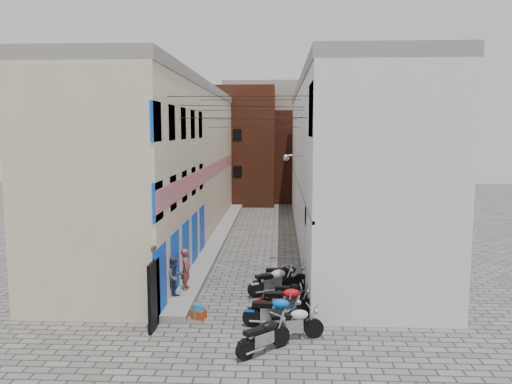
# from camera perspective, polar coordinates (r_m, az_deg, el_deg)

# --- Properties ---
(ground) EXTENTS (90.00, 90.00, 0.00)m
(ground) POSITION_cam_1_polar(r_m,az_deg,el_deg) (16.88, -2.53, -14.91)
(ground) COLOR #585653
(ground) RESTS_ON ground
(plinth) EXTENTS (0.90, 26.00, 0.25)m
(plinth) POSITION_cam_1_polar(r_m,az_deg,el_deg) (29.46, -4.19, -5.11)
(plinth) COLOR gray
(plinth) RESTS_ON ground
(building_left) EXTENTS (5.10, 27.00, 9.00)m
(building_left) POSITION_cam_1_polar(r_m,az_deg,el_deg) (29.32, -9.98, 3.38)
(building_left) COLOR beige
(building_left) RESTS_ON ground
(building_right) EXTENTS (5.94, 26.00, 9.00)m
(building_right) POSITION_cam_1_polar(r_m,az_deg,el_deg) (28.86, 9.79, 3.34)
(building_right) COLOR silver
(building_right) RESTS_ON ground
(building_far_brick_left) EXTENTS (6.00, 6.00, 10.00)m
(building_far_brick_left) POSITION_cam_1_polar(r_m,az_deg,el_deg) (43.75, -1.80, 5.30)
(building_far_brick_left) COLOR brown
(building_far_brick_left) RESTS_ON ground
(building_far_brick_right) EXTENTS (5.00, 6.00, 8.00)m
(building_far_brick_right) POSITION_cam_1_polar(r_m,az_deg,el_deg) (45.68, 4.68, 4.10)
(building_far_brick_right) COLOR brown
(building_far_brick_right) RESTS_ON ground
(building_far_concrete) EXTENTS (8.00, 5.00, 11.00)m
(building_far_concrete) POSITION_cam_1_polar(r_m,az_deg,el_deg) (49.62, 1.06, 6.08)
(building_far_concrete) COLOR gray
(building_far_concrete) RESTS_ON ground
(far_shopfront) EXTENTS (2.00, 0.30, 2.40)m
(far_shopfront) POSITION_cam_1_polar(r_m,az_deg,el_deg) (41.14, 0.68, -0.12)
(far_shopfront) COLOR black
(far_shopfront) RESTS_ON ground
(overhead_wires) EXTENTS (5.80, 13.02, 1.32)m
(overhead_wires) POSITION_cam_1_polar(r_m,az_deg,el_deg) (23.30, -0.88, 9.03)
(overhead_wires) COLOR black
(overhead_wires) RESTS_ON ground
(motorcycle_a) EXTENTS (1.84, 1.76, 1.12)m
(motorcycle_a) POSITION_cam_1_polar(r_m,az_deg,el_deg) (14.71, 0.89, -15.95)
(motorcycle_a) COLOR black
(motorcycle_a) RESTS_ON ground
(motorcycle_b) EXTENTS (2.02, 0.96, 1.12)m
(motorcycle_b) POSITION_cam_1_polar(r_m,az_deg,el_deg) (15.64, 4.21, -14.54)
(motorcycle_b) COLOR #B8B7BC
(motorcycle_b) RESTS_ON ground
(motorcycle_c) EXTENTS (2.10, 0.83, 1.19)m
(motorcycle_c) POSITION_cam_1_polar(r_m,az_deg,el_deg) (16.41, 2.08, -13.34)
(motorcycle_c) COLOR #0B5AAD
(motorcycle_c) RESTS_ON ground
(motorcycle_d) EXTENTS (2.11, 0.71, 1.21)m
(motorcycle_d) POSITION_cam_1_polar(r_m,az_deg,el_deg) (17.33, 3.35, -12.19)
(motorcycle_d) COLOR #AD0C12
(motorcycle_d) RESTS_ON ground
(motorcycle_e) EXTENTS (1.71, 0.56, 0.99)m
(motorcycle_e) POSITION_cam_1_polar(r_m,az_deg,el_deg) (18.46, 4.03, -11.34)
(motorcycle_e) COLOR black
(motorcycle_e) RESTS_ON ground
(motorcycle_f) EXTENTS (2.16, 1.50, 1.20)m
(motorcycle_f) POSITION_cam_1_polar(r_m,az_deg,el_deg) (19.47, 1.96, -10.02)
(motorcycle_f) COLOR #B8B7BC
(motorcycle_f) RESTS_ON ground
(motorcycle_g) EXTENTS (2.05, 0.66, 1.18)m
(motorcycle_g) POSITION_cam_1_polar(r_m,az_deg,el_deg) (20.19, 3.14, -9.43)
(motorcycle_g) COLOR black
(motorcycle_g) RESTS_ON ground
(person_a) EXTENTS (0.42, 0.60, 1.59)m
(person_a) POSITION_cam_1_polar(r_m,az_deg,el_deg) (19.47, -8.00, -8.72)
(person_a) COLOR #9E4239
(person_a) RESTS_ON plinth
(person_b) EXTENTS (0.92, 0.93, 1.51)m
(person_b) POSITION_cam_1_polar(r_m,az_deg,el_deg) (18.69, -9.29, -9.54)
(person_b) COLOR #383C54
(person_b) RESTS_ON plinth
(water_jug_near) EXTENTS (0.30, 0.30, 0.45)m
(water_jug_near) POSITION_cam_1_polar(r_m,az_deg,el_deg) (17.40, -6.28, -13.47)
(water_jug_near) COLOR #246CB6
(water_jug_near) RESTS_ON ground
(water_jug_far) EXTENTS (0.35, 0.35, 0.51)m
(water_jug_far) POSITION_cam_1_polar(r_m,az_deg,el_deg) (17.41, -6.69, -13.36)
(water_jug_far) COLOR #2369AF
(water_jug_far) RESTS_ON ground
(red_crate) EXTENTS (0.56, 0.50, 0.28)m
(red_crate) POSITION_cam_1_polar(r_m,az_deg,el_deg) (17.44, -6.57, -13.71)
(red_crate) COLOR #B0330C
(red_crate) RESTS_ON ground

